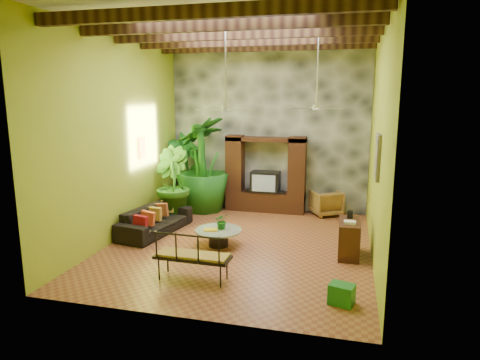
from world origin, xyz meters
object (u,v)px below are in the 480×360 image
(ceiling_fan_front, at_px, (226,99))
(wicker_armchair, at_px, (326,203))
(iron_bench, at_px, (191,254))
(tall_plant_c, at_px, (203,164))
(entertainment_center, at_px, (265,180))
(coffee_table, at_px, (219,235))
(tall_plant_a, at_px, (188,169))
(ceiling_fan_back, at_px, (317,99))
(side_console, at_px, (349,238))
(tall_plant_b, at_px, (171,184))
(green_bin, at_px, (342,294))
(sofa, at_px, (155,220))

(ceiling_fan_front, height_order, wicker_armchair, ceiling_fan_front)
(wicker_armchair, height_order, iron_bench, iron_bench)
(wicker_armchair, distance_m, iron_bench, 5.75)
(iron_bench, bearing_deg, tall_plant_c, 108.10)
(entertainment_center, distance_m, iron_bench, 5.33)
(coffee_table, xyz_separation_m, iron_bench, (0.08, -1.98, 0.28))
(coffee_table, bearing_deg, tall_plant_a, 121.59)
(ceiling_fan_back, relative_size, side_console, 1.88)
(ceiling_fan_front, height_order, tall_plant_b, ceiling_fan_front)
(ceiling_fan_front, xyz_separation_m, green_bin, (2.61, -2.00, -3.22))
(ceiling_fan_back, relative_size, iron_bench, 1.26)
(tall_plant_b, bearing_deg, ceiling_fan_front, -41.68)
(tall_plant_c, height_order, coffee_table, tall_plant_c)
(green_bin, bearing_deg, wicker_armchair, 95.96)
(iron_bench, distance_m, green_bin, 2.83)
(iron_bench, bearing_deg, coffee_table, 93.69)
(tall_plant_b, relative_size, green_bin, 5.14)
(entertainment_center, relative_size, tall_plant_a, 1.01)
(sofa, distance_m, iron_bench, 3.21)
(tall_plant_b, relative_size, coffee_table, 1.90)
(ceiling_fan_back, bearing_deg, sofa, -168.07)
(tall_plant_a, distance_m, tall_plant_b, 1.62)
(tall_plant_c, xyz_separation_m, green_bin, (4.26, -5.15, -1.26))
(ceiling_fan_back, xyz_separation_m, wicker_armchair, (0.23, 1.94, -3.03))
(ceiling_fan_front, distance_m, iron_bench, 3.37)
(side_console, bearing_deg, green_bin, -93.30)
(tall_plant_b, relative_size, side_console, 2.12)
(sofa, relative_size, tall_plant_b, 1.09)
(entertainment_center, relative_size, coffee_table, 2.19)
(ceiling_fan_back, xyz_separation_m, tall_plant_b, (-3.98, 0.34, -2.36))
(ceiling_fan_front, xyz_separation_m, tall_plant_c, (-1.65, 3.15, -1.96))
(wicker_armchair, relative_size, side_console, 0.82)
(coffee_table, bearing_deg, green_bin, -37.71)
(green_bin, bearing_deg, iron_bench, 175.16)
(sofa, xyz_separation_m, wicker_armchair, (4.17, 2.77, 0.04))
(ceiling_fan_back, bearing_deg, iron_bench, -120.57)
(tall_plant_b, xyz_separation_m, tall_plant_c, (0.53, 1.20, 0.39))
(ceiling_fan_back, height_order, tall_plant_b, ceiling_fan_back)
(sofa, relative_size, coffee_table, 2.08)
(coffee_table, height_order, iron_bench, iron_bench)
(entertainment_center, bearing_deg, coffee_table, -97.95)
(ceiling_fan_front, bearing_deg, wicker_armchair, 60.18)
(ceiling_fan_front, relative_size, green_bin, 4.58)
(side_console, bearing_deg, tall_plant_b, 160.81)
(tall_plant_c, distance_m, green_bin, 6.80)
(tall_plant_a, bearing_deg, green_bin, -48.45)
(tall_plant_a, bearing_deg, entertainment_center, -0.31)
(coffee_table, xyz_separation_m, side_console, (2.97, 0.12, 0.14))
(sofa, xyz_separation_m, green_bin, (4.75, -2.77, -0.16))
(side_console, bearing_deg, ceiling_fan_back, 124.56)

